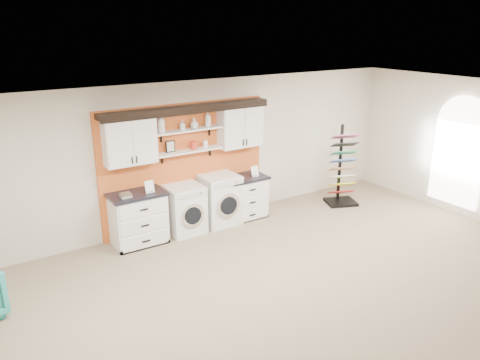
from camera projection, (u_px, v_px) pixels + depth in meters
floor at (324, 325)px, 6.18m from camera, size 10.00×10.00×0.00m
ceiling at (338, 115)px, 5.29m from camera, size 10.00×10.00×0.00m
wall_back at (184, 155)px, 8.92m from camera, size 10.00×0.00×10.00m
accent_panel at (186, 166)px, 8.96m from camera, size 3.40×0.07×2.40m
upper_cabinet_left at (129, 141)px, 8.02m from camera, size 0.90×0.35×0.84m
upper_cabinet_right at (240, 126)px, 9.18m from camera, size 0.90×0.35×0.84m
shelf_lower at (189, 151)px, 8.72m from camera, size 1.32×0.28×0.03m
shelf_upper at (188, 130)px, 8.59m from camera, size 1.32×0.28×0.03m
crown_molding at (187, 108)px, 8.48m from camera, size 3.30×0.41×0.13m
window_arched at (459, 148)px, 9.47m from camera, size 0.06×1.10×2.25m
picture_frame at (170, 146)px, 8.54m from camera, size 0.18×0.02×0.22m
canister_red at (194, 145)px, 8.74m from camera, size 0.11×0.11×0.16m
canister_cream at (205, 144)px, 8.87m from camera, size 0.10×0.10×0.14m
base_cabinet_left at (138, 218)px, 8.34m from camera, size 0.99×0.66×0.97m
base_cabinet_right at (244, 197)px, 9.52m from camera, size 0.89×0.66×0.87m
washer at (185, 209)px, 8.82m from camera, size 0.66×0.71×0.93m
dryer at (220, 199)px, 9.20m from camera, size 0.71×0.71×0.99m
sample_rack at (342, 180)px, 10.22m from camera, size 0.78×0.72×1.74m
soap_bottle_a at (161, 123)px, 8.26m from camera, size 0.13×0.13×0.34m
soap_bottle_b at (182, 125)px, 8.50m from camera, size 0.09×0.08×0.18m
soap_bottle_c at (194, 123)px, 8.62m from camera, size 0.17×0.17×0.19m
soap_bottle_d at (208, 119)px, 8.75m from camera, size 0.13×0.13×0.29m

